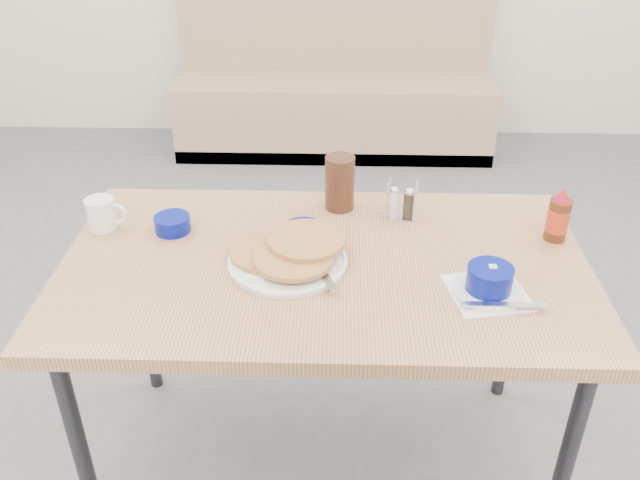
{
  "coord_description": "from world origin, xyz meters",
  "views": [
    {
      "loc": [
        0.03,
        -1.25,
        1.75
      ],
      "look_at": [
        -0.01,
        0.26,
        0.82
      ],
      "focal_mm": 38.0,
      "sensor_mm": 36.0,
      "label": 1
    }
  ],
  "objects_px": {
    "pancake_plate": "(289,255)",
    "creamer_bowl": "(172,224)",
    "condiment_caddy": "(401,205)",
    "butter_bowl": "(304,234)",
    "grits_setting": "(489,283)",
    "dining_table": "(324,281)",
    "amber_tumbler": "(340,183)",
    "coffee_mug": "(102,213)",
    "booth_bench": "(334,91)",
    "syrup_bottle": "(558,217)"
  },
  "relations": [
    {
      "from": "booth_bench",
      "to": "dining_table",
      "type": "bearing_deg",
      "value": -90.0
    },
    {
      "from": "coffee_mug",
      "to": "butter_bowl",
      "type": "bearing_deg",
      "value": -6.03
    },
    {
      "from": "grits_setting",
      "to": "creamer_bowl",
      "type": "distance_m",
      "value": 0.89
    },
    {
      "from": "dining_table",
      "to": "grits_setting",
      "type": "relative_size",
      "value": 5.91
    },
    {
      "from": "coffee_mug",
      "to": "butter_bowl",
      "type": "distance_m",
      "value": 0.58
    },
    {
      "from": "grits_setting",
      "to": "creamer_bowl",
      "type": "bearing_deg",
      "value": 161.69
    },
    {
      "from": "coffee_mug",
      "to": "condiment_caddy",
      "type": "distance_m",
      "value": 0.86
    },
    {
      "from": "booth_bench",
      "to": "butter_bowl",
      "type": "bearing_deg",
      "value": -91.42
    },
    {
      "from": "grits_setting",
      "to": "amber_tumbler",
      "type": "distance_m",
      "value": 0.57
    },
    {
      "from": "amber_tumbler",
      "to": "booth_bench",
      "type": "bearing_deg",
      "value": 90.97
    },
    {
      "from": "dining_table",
      "to": "coffee_mug",
      "type": "height_order",
      "value": "coffee_mug"
    },
    {
      "from": "pancake_plate",
      "to": "coffee_mug",
      "type": "height_order",
      "value": "coffee_mug"
    },
    {
      "from": "dining_table",
      "to": "creamer_bowl",
      "type": "bearing_deg",
      "value": 161.41
    },
    {
      "from": "grits_setting",
      "to": "booth_bench",
      "type": "bearing_deg",
      "value": 98.67
    },
    {
      "from": "booth_bench",
      "to": "creamer_bowl",
      "type": "xyz_separation_m",
      "value": [
        -0.44,
        -2.39,
        0.43
      ]
    },
    {
      "from": "grits_setting",
      "to": "dining_table",
      "type": "bearing_deg",
      "value": 161.99
    },
    {
      "from": "amber_tumbler",
      "to": "grits_setting",
      "type": "bearing_deg",
      "value": -49.49
    },
    {
      "from": "pancake_plate",
      "to": "butter_bowl",
      "type": "height_order",
      "value": "pancake_plate"
    },
    {
      "from": "grits_setting",
      "to": "syrup_bottle",
      "type": "xyz_separation_m",
      "value": [
        0.23,
        0.27,
        0.04
      ]
    },
    {
      "from": "grits_setting",
      "to": "condiment_caddy",
      "type": "xyz_separation_m",
      "value": [
        -0.19,
        0.38,
        0.01
      ]
    },
    {
      "from": "coffee_mug",
      "to": "butter_bowl",
      "type": "height_order",
      "value": "coffee_mug"
    },
    {
      "from": "amber_tumbler",
      "to": "condiment_caddy",
      "type": "xyz_separation_m",
      "value": [
        0.18,
        -0.05,
        -0.04
      ]
    },
    {
      "from": "butter_bowl",
      "to": "grits_setting",
      "type": "bearing_deg",
      "value": -26.06
    },
    {
      "from": "butter_bowl",
      "to": "condiment_caddy",
      "type": "distance_m",
      "value": 0.32
    },
    {
      "from": "pancake_plate",
      "to": "syrup_bottle",
      "type": "xyz_separation_m",
      "value": [
        0.73,
        0.15,
        0.05
      ]
    },
    {
      "from": "pancake_plate",
      "to": "creamer_bowl",
      "type": "bearing_deg",
      "value": 155.56
    },
    {
      "from": "booth_bench",
      "to": "creamer_bowl",
      "type": "distance_m",
      "value": 2.47
    },
    {
      "from": "pancake_plate",
      "to": "condiment_caddy",
      "type": "xyz_separation_m",
      "value": [
        0.31,
        0.26,
        0.02
      ]
    },
    {
      "from": "pancake_plate",
      "to": "creamer_bowl",
      "type": "height_order",
      "value": "pancake_plate"
    },
    {
      "from": "booth_bench",
      "to": "pancake_plate",
      "type": "xyz_separation_m",
      "value": [
        -0.09,
        -2.54,
        0.43
      ]
    },
    {
      "from": "pancake_plate",
      "to": "amber_tumbler",
      "type": "xyz_separation_m",
      "value": [
        0.13,
        0.31,
        0.06
      ]
    },
    {
      "from": "dining_table",
      "to": "grits_setting",
      "type": "distance_m",
      "value": 0.44
    },
    {
      "from": "coffee_mug",
      "to": "butter_bowl",
      "type": "xyz_separation_m",
      "value": [
        0.58,
        -0.06,
        -0.02
      ]
    },
    {
      "from": "dining_table",
      "to": "syrup_bottle",
      "type": "height_order",
      "value": "syrup_bottle"
    },
    {
      "from": "butter_bowl",
      "to": "syrup_bottle",
      "type": "bearing_deg",
      "value": 3.28
    },
    {
      "from": "creamer_bowl",
      "to": "condiment_caddy",
      "type": "height_order",
      "value": "condiment_caddy"
    },
    {
      "from": "dining_table",
      "to": "condiment_caddy",
      "type": "relative_size",
      "value": 12.27
    },
    {
      "from": "coffee_mug",
      "to": "syrup_bottle",
      "type": "height_order",
      "value": "syrup_bottle"
    },
    {
      "from": "coffee_mug",
      "to": "amber_tumbler",
      "type": "xyz_separation_m",
      "value": [
        0.67,
        0.14,
        0.04
      ]
    },
    {
      "from": "dining_table",
      "to": "amber_tumbler",
      "type": "xyz_separation_m",
      "value": [
        0.04,
        0.3,
        0.14
      ]
    },
    {
      "from": "booth_bench",
      "to": "condiment_caddy",
      "type": "height_order",
      "value": "booth_bench"
    },
    {
      "from": "amber_tumbler",
      "to": "syrup_bottle",
      "type": "distance_m",
      "value": 0.62
    },
    {
      "from": "coffee_mug",
      "to": "pancake_plate",
      "type": "bearing_deg",
      "value": -17.0
    },
    {
      "from": "dining_table",
      "to": "amber_tumbler",
      "type": "distance_m",
      "value": 0.33
    },
    {
      "from": "coffee_mug",
      "to": "grits_setting",
      "type": "relative_size",
      "value": 0.5
    },
    {
      "from": "pancake_plate",
      "to": "coffee_mug",
      "type": "xyz_separation_m",
      "value": [
        -0.54,
        0.17,
        0.02
      ]
    },
    {
      "from": "syrup_bottle",
      "to": "coffee_mug",
      "type": "bearing_deg",
      "value": 179.07
    },
    {
      "from": "butter_bowl",
      "to": "condiment_caddy",
      "type": "bearing_deg",
      "value": 28.57
    },
    {
      "from": "grits_setting",
      "to": "butter_bowl",
      "type": "relative_size",
      "value": 2.13
    },
    {
      "from": "condiment_caddy",
      "to": "syrup_bottle",
      "type": "xyz_separation_m",
      "value": [
        0.42,
        -0.11,
        0.03
      ]
    }
  ]
}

